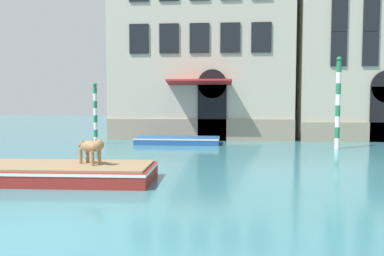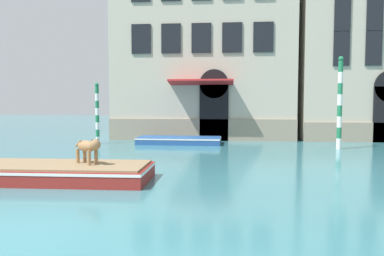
{
  "view_description": "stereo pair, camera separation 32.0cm",
  "coord_description": "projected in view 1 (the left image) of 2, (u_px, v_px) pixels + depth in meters",
  "views": [
    {
      "loc": [
        3.42,
        -6.12,
        2.36
      ],
      "look_at": [
        2.22,
        10.78,
        1.2
      ],
      "focal_mm": 35.0,
      "sensor_mm": 36.0,
      "label": 1
    },
    {
      "loc": [
        3.74,
        -6.1,
        2.36
      ],
      "look_at": [
        2.22,
        10.78,
        1.2
      ],
      "focal_mm": 35.0,
      "sensor_mm": 36.0,
      "label": 2
    }
  ],
  "objects": [
    {
      "name": "boat_moored_near_palazzo",
      "position": [
        178.0,
        140.0,
        21.32
      ],
      "size": [
        4.77,
        2.02,
        0.39
      ],
      "rotation": [
        0.0,
        0.0,
        -0.03
      ],
      "color": "#234C8C",
      "rests_on": "ground_plane"
    },
    {
      "name": "mooring_pole_1",
      "position": [
        338.0,
        103.0,
        18.87
      ],
      "size": [
        0.25,
        0.25,
        4.66
      ],
      "color": "white",
      "rests_on": "ground_plane"
    },
    {
      "name": "boat_foreground",
      "position": [
        47.0,
        172.0,
        11.24
      ],
      "size": [
        6.47,
        2.29,
        0.51
      ],
      "rotation": [
        0.0,
        0.0,
        0.01
      ],
      "color": "maroon",
      "rests_on": "ground_plane"
    },
    {
      "name": "palazzo_right",
      "position": [
        381.0,
        48.0,
        24.87
      ],
      "size": [
        11.41,
        6.13,
        12.03
      ],
      "color": "#BCB29E",
      "rests_on": "ground_plane"
    },
    {
      "name": "dog_on_deck",
      "position": [
        91.0,
        147.0,
        11.16
      ],
      "size": [
        1.02,
        0.81,
        0.8
      ],
      "rotation": [
        0.0,
        0.0,
        -0.64
      ],
      "color": "#997047",
      "rests_on": "boat_foreground"
    },
    {
      "name": "ground_plane",
      "position": [
        21.0,
        238.0,
        6.5
      ],
      "size": [
        120.0,
        120.0,
        0.0
      ],
      "primitive_type": "plane",
      "color": "teal"
    },
    {
      "name": "mooring_pole_0",
      "position": [
        95.0,
        113.0,
        21.17
      ],
      "size": [
        0.22,
        0.22,
        3.48
      ],
      "color": "white",
      "rests_on": "ground_plane"
    },
    {
      "name": "palazzo_left",
      "position": [
        202.0,
        46.0,
        25.7
      ],
      "size": [
        11.62,
        7.4,
        12.47
      ],
      "color": "#BCB29E",
      "rests_on": "ground_plane"
    }
  ]
}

